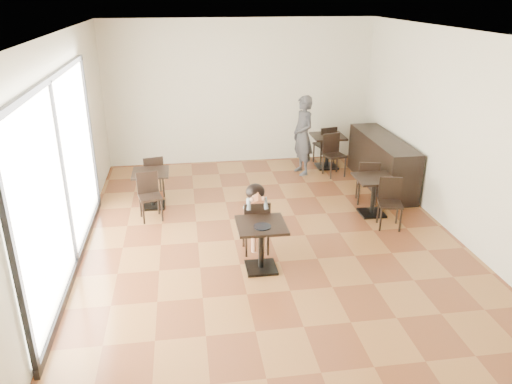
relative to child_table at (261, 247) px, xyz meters
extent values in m
cube|color=brown|center=(0.30, 0.94, -0.36)|extent=(6.00, 8.00, 0.01)
cube|color=silver|center=(0.30, 0.94, 2.84)|extent=(6.00, 8.00, 0.01)
cube|color=beige|center=(0.30, 4.94, 1.24)|extent=(6.00, 0.01, 3.20)
cube|color=beige|center=(0.30, -3.06, 1.24)|extent=(6.00, 0.01, 3.20)
cube|color=beige|center=(-2.70, 0.94, 1.24)|extent=(0.01, 8.00, 3.20)
cube|color=beige|center=(3.30, 0.94, 1.24)|extent=(0.01, 8.00, 3.20)
cube|color=white|center=(-2.67, 0.44, 1.04)|extent=(0.04, 4.50, 2.60)
cylinder|color=black|center=(0.00, -0.10, 0.37)|extent=(0.24, 0.24, 0.01)
imported|color=#393A3E|center=(1.52, 3.88, 0.49)|extent=(0.54, 0.70, 1.71)
cube|color=black|center=(2.95, 2.94, 0.14)|extent=(0.60, 2.40, 1.00)
camera|label=1|loc=(-0.99, -6.19, 3.40)|focal=35.00mm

